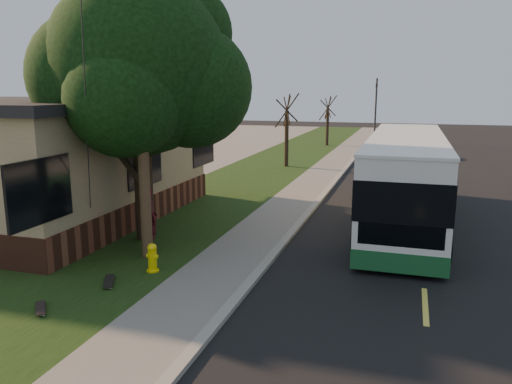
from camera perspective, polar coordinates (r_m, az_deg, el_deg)
ground at (r=12.18m, az=-0.70°, el=-10.61°), size 120.00×120.00×0.00m
road at (r=21.24m, az=18.17°, el=-1.43°), size 8.00×80.00×0.01m
curb at (r=21.50m, az=7.48°, el=-0.63°), size 0.25×80.00×0.12m
sidewalk at (r=21.69m, az=4.87°, el=-0.52°), size 2.00×80.00×0.08m
grass_verge at (r=22.67m, az=-3.80°, el=0.02°), size 5.00×80.00×0.07m
building_lot at (r=27.80m, az=-23.44°, el=1.22°), size 15.00×80.00×0.04m
fire_hydrant at (r=13.01m, az=-11.76°, el=-7.35°), size 0.32×0.32×0.74m
utility_pole at (r=13.52m, az=-13.13°, el=11.44°), size 2.86×3.21×9.07m
leafy_tree at (r=15.40m, az=-12.93°, el=13.45°), size 6.30×6.00×7.80m
bare_tree_near at (r=29.65m, az=3.52°, el=6.93°), size 1.38×1.21×4.31m
bare_tree_far at (r=41.31m, az=8.18°, el=7.99°), size 1.38×1.21×4.03m
traffic_signal at (r=44.84m, az=13.52°, el=9.56°), size 0.18×0.22×5.50m
transit_bus at (r=18.01m, az=16.67°, el=1.67°), size 2.61×11.32×3.07m
skateboarder at (r=14.46m, az=-12.09°, el=-3.05°), size 0.81×0.78×1.87m
skateboard_main at (r=12.57m, az=-16.46°, el=-9.76°), size 0.61×0.85×0.08m
skateboard_spare at (r=11.63m, az=-23.40°, el=-12.09°), size 0.63×0.69×0.07m
dumpster at (r=19.86m, az=-16.56°, el=-0.01°), size 1.75×1.46×1.42m
distant_car at (r=35.75m, az=17.38°, el=5.00°), size 2.06×4.58×1.53m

